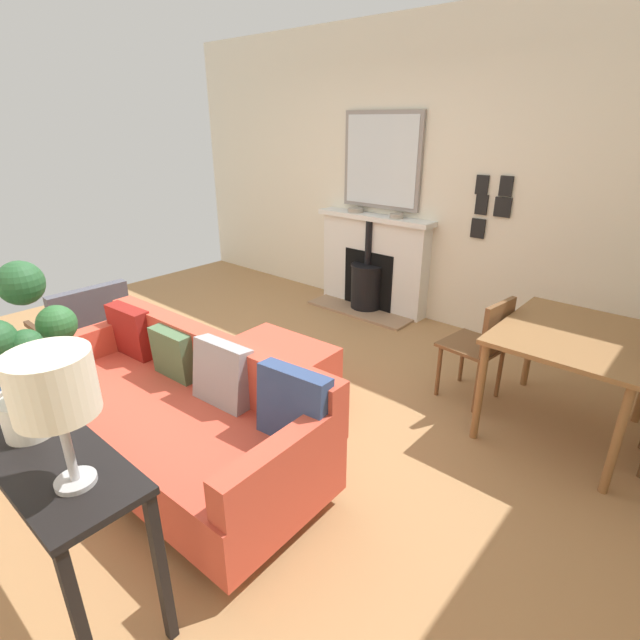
{
  "coord_description": "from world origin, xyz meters",
  "views": [
    {
      "loc": [
        1.95,
        2.68,
        1.95
      ],
      "look_at": [
        -0.56,
        0.5,
        0.57
      ],
      "focal_mm": 26.95,
      "sensor_mm": 36.0,
      "label": 1
    }
  ],
  "objects_px": {
    "table_lamp_far_end": "(53,388)",
    "armchair_accent": "(86,324)",
    "ottoman": "(275,367)",
    "dining_table": "(575,346)",
    "sofa": "(177,412)",
    "dining_chair_near_fireplace": "(483,342)",
    "console_table": "(10,426)",
    "mantel_bowl_far": "(396,216)",
    "mantel_bowl_near": "(355,210)",
    "potted_plant": "(13,340)",
    "fireplace": "(371,269)"
  },
  "relations": [
    {
      "from": "ottoman",
      "to": "dining_table",
      "type": "xyz_separation_m",
      "value": [
        -0.95,
        1.76,
        0.39
      ]
    },
    {
      "from": "mantel_bowl_far",
      "to": "armchair_accent",
      "type": "height_order",
      "value": "mantel_bowl_far"
    },
    {
      "from": "dining_chair_near_fireplace",
      "to": "armchair_accent",
      "type": "bearing_deg",
      "value": -57.34
    },
    {
      "from": "fireplace",
      "to": "sofa",
      "type": "bearing_deg",
      "value": 12.87
    },
    {
      "from": "mantel_bowl_far",
      "to": "ottoman",
      "type": "bearing_deg",
      "value": 8.04
    },
    {
      "from": "mantel_bowl_near",
      "to": "potted_plant",
      "type": "xyz_separation_m",
      "value": [
        3.72,
        1.19,
        0.12
      ]
    },
    {
      "from": "sofa",
      "to": "armchair_accent",
      "type": "relative_size",
      "value": 2.63
    },
    {
      "from": "fireplace",
      "to": "dining_chair_near_fireplace",
      "type": "bearing_deg",
      "value": 58.44
    },
    {
      "from": "mantel_bowl_far",
      "to": "potted_plant",
      "type": "bearing_deg",
      "value": 10.24
    },
    {
      "from": "ottoman",
      "to": "armchair_accent",
      "type": "bearing_deg",
      "value": -63.05
    },
    {
      "from": "ottoman",
      "to": "console_table",
      "type": "relative_size",
      "value": 0.43
    },
    {
      "from": "table_lamp_far_end",
      "to": "ottoman",
      "type": "bearing_deg",
      "value": -154.81
    },
    {
      "from": "potted_plant",
      "to": "table_lamp_far_end",
      "type": "bearing_deg",
      "value": 85.74
    },
    {
      "from": "potted_plant",
      "to": "dining_table",
      "type": "bearing_deg",
      "value": 152.66
    },
    {
      "from": "fireplace",
      "to": "armchair_accent",
      "type": "height_order",
      "value": "fireplace"
    },
    {
      "from": "ottoman",
      "to": "armchair_accent",
      "type": "xyz_separation_m",
      "value": [
        0.73,
        -1.44,
        0.18
      ]
    },
    {
      "from": "fireplace",
      "to": "console_table",
      "type": "xyz_separation_m",
      "value": [
        3.74,
        0.67,
        0.23
      ]
    },
    {
      "from": "mantel_bowl_far",
      "to": "potted_plant",
      "type": "xyz_separation_m",
      "value": [
        3.72,
        0.67,
        0.12
      ]
    },
    {
      "from": "dining_table",
      "to": "dining_chair_near_fireplace",
      "type": "relative_size",
      "value": 1.26
    },
    {
      "from": "console_table",
      "to": "dining_table",
      "type": "xyz_separation_m",
      "value": [
        -2.68,
        1.65,
        -0.05
      ]
    },
    {
      "from": "fireplace",
      "to": "dining_chair_near_fireplace",
      "type": "xyz_separation_m",
      "value": [
        1.07,
        1.74,
        0.03
      ]
    },
    {
      "from": "mantel_bowl_near",
      "to": "potted_plant",
      "type": "distance_m",
      "value": 3.9
    },
    {
      "from": "sofa",
      "to": "dining_chair_near_fireplace",
      "type": "distance_m",
      "value": 2.14
    },
    {
      "from": "mantel_bowl_near",
      "to": "console_table",
      "type": "height_order",
      "value": "mantel_bowl_near"
    },
    {
      "from": "armchair_accent",
      "to": "mantel_bowl_near",
      "type": "bearing_deg",
      "value": 167.08
    },
    {
      "from": "table_lamp_far_end",
      "to": "potted_plant",
      "type": "relative_size",
      "value": 0.73
    },
    {
      "from": "dining_table",
      "to": "armchair_accent",
      "type": "bearing_deg",
      "value": -62.19
    },
    {
      "from": "console_table",
      "to": "table_lamp_far_end",
      "type": "relative_size",
      "value": 3.71
    },
    {
      "from": "sofa",
      "to": "dining_chair_near_fireplace",
      "type": "relative_size",
      "value": 2.5
    },
    {
      "from": "dining_table",
      "to": "dining_chair_near_fireplace",
      "type": "distance_m",
      "value": 0.6
    },
    {
      "from": "console_table",
      "to": "dining_chair_near_fireplace",
      "type": "relative_size",
      "value": 2.33
    },
    {
      "from": "sofa",
      "to": "ottoman",
      "type": "distance_m",
      "value": 0.92
    },
    {
      "from": "potted_plant",
      "to": "dining_chair_near_fireplace",
      "type": "xyz_separation_m",
      "value": [
        -2.64,
        0.79,
        -0.7
      ]
    },
    {
      "from": "table_lamp_far_end",
      "to": "potted_plant",
      "type": "xyz_separation_m",
      "value": [
        -0.03,
        -0.43,
        0.03
      ]
    },
    {
      "from": "ottoman",
      "to": "dining_chair_near_fireplace",
      "type": "height_order",
      "value": "dining_chair_near_fireplace"
    },
    {
      "from": "dining_chair_near_fireplace",
      "to": "mantel_bowl_near",
      "type": "bearing_deg",
      "value": -118.4
    },
    {
      "from": "table_lamp_far_end",
      "to": "armchair_accent",
      "type": "bearing_deg",
      "value": -113.92
    },
    {
      "from": "potted_plant",
      "to": "dining_chair_near_fireplace",
      "type": "height_order",
      "value": "potted_plant"
    },
    {
      "from": "sofa",
      "to": "console_table",
      "type": "height_order",
      "value": "sofa"
    },
    {
      "from": "armchair_accent",
      "to": "console_table",
      "type": "xyz_separation_m",
      "value": [
        1.0,
        1.54,
        0.26
      ]
    },
    {
      "from": "armchair_accent",
      "to": "table_lamp_far_end",
      "type": "bearing_deg",
      "value": 66.08
    },
    {
      "from": "sofa",
      "to": "dining_chair_near_fireplace",
      "type": "xyz_separation_m",
      "value": [
        -1.85,
        1.07,
        0.14
      ]
    },
    {
      "from": "armchair_accent",
      "to": "mantel_bowl_far",
      "type": "bearing_deg",
      "value": 157.26
    },
    {
      "from": "mantel_bowl_near",
      "to": "dining_chair_near_fireplace",
      "type": "height_order",
      "value": "mantel_bowl_near"
    },
    {
      "from": "fireplace",
      "to": "ottoman",
      "type": "xyz_separation_m",
      "value": [
        2.01,
        0.56,
        -0.21
      ]
    },
    {
      "from": "dining_chair_near_fireplace",
      "to": "potted_plant",
      "type": "bearing_deg",
      "value": -16.67
    },
    {
      "from": "fireplace",
      "to": "table_lamp_far_end",
      "type": "relative_size",
      "value": 2.67
    },
    {
      "from": "sofa",
      "to": "ottoman",
      "type": "height_order",
      "value": "sofa"
    },
    {
      "from": "console_table",
      "to": "dining_table",
      "type": "distance_m",
      "value": 3.15
    },
    {
      "from": "mantel_bowl_near",
      "to": "ottoman",
      "type": "height_order",
      "value": "mantel_bowl_near"
    }
  ]
}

